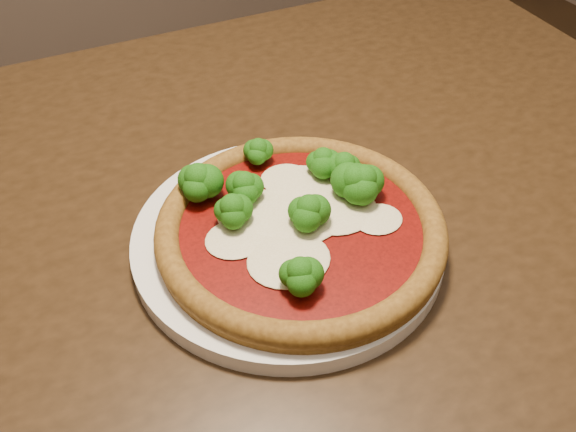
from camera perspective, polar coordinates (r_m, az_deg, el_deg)
dining_table at (r=0.76m, az=-3.07°, el=-4.70°), size 1.25×0.94×0.75m
plate at (r=0.64m, az=-0.00°, el=-2.04°), size 0.31×0.31×0.02m
pizza at (r=0.62m, az=1.03°, el=-0.44°), size 0.28×0.28×0.06m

